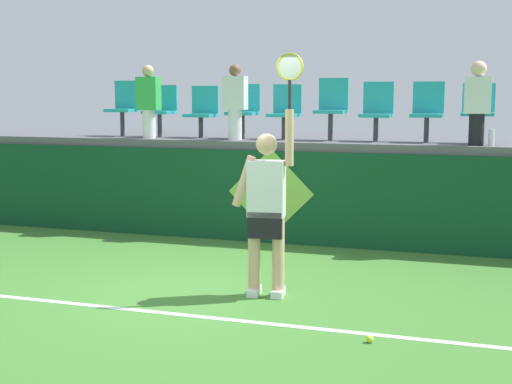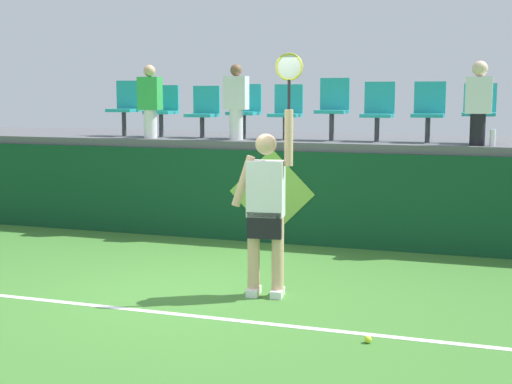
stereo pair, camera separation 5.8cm
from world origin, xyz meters
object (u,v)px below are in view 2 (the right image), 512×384
(water_bottle, at_px, (493,138))
(stadium_chair_7, at_px, (429,109))
(tennis_player, at_px, (266,206))
(stadium_chair_0, at_px, (126,105))
(stadium_chair_1, at_px, (163,108))
(spectator_2, at_px, (479,101))
(stadium_chair_4, at_px, (287,110))
(tennis_ball, at_px, (368,339))
(stadium_chair_3, at_px, (245,108))
(stadium_chair_5, at_px, (333,106))
(stadium_chair_2, at_px, (204,110))
(stadium_chair_6, at_px, (378,109))
(spectator_1, at_px, (150,100))
(spectator_0, at_px, (236,101))
(stadium_chair_8, at_px, (479,109))

(water_bottle, distance_m, stadium_chair_7, 1.07)
(tennis_player, height_order, stadium_chair_0, tennis_player)
(stadium_chair_1, height_order, spectator_2, spectator_2)
(water_bottle, distance_m, stadium_chair_4, 3.03)
(tennis_ball, height_order, stadium_chair_3, stadium_chair_3)
(tennis_player, relative_size, stadium_chair_5, 2.79)
(tennis_player, bearing_deg, stadium_chair_0, 135.70)
(stadium_chair_2, bearing_deg, stadium_chair_6, 0.05)
(stadium_chair_0, bearing_deg, stadium_chair_6, 0.02)
(stadium_chair_0, bearing_deg, tennis_player, -44.30)
(water_bottle, bearing_deg, stadium_chair_6, 162.48)
(stadium_chair_2, relative_size, spectator_2, 0.72)
(stadium_chair_0, xyz_separation_m, stadium_chair_2, (1.37, -0.00, -0.07))
(tennis_player, bearing_deg, stadium_chair_6, 79.96)
(stadium_chair_3, distance_m, stadium_chair_5, 1.37)
(stadium_chair_0, distance_m, stadium_chair_5, 3.42)
(stadium_chair_7, bearing_deg, stadium_chair_0, -179.99)
(tennis_player, distance_m, stadium_chair_5, 3.54)
(stadium_chair_2, distance_m, spectator_2, 4.14)
(stadium_chair_1, bearing_deg, stadium_chair_4, 0.11)
(spectator_2, bearing_deg, stadium_chair_1, 174.54)
(water_bottle, relative_size, spectator_1, 0.20)
(stadium_chair_7, relative_size, spectator_0, 0.77)
(stadium_chair_1, xyz_separation_m, spectator_0, (1.39, -0.40, 0.12))
(spectator_2, bearing_deg, tennis_player, -124.28)
(tennis_player, height_order, stadium_chair_5, tennis_player)
(spectator_2, bearing_deg, spectator_0, 178.97)
(stadium_chair_6, relative_size, stadium_chair_7, 1.00)
(stadium_chair_2, xyz_separation_m, spectator_1, (-0.70, -0.45, 0.15))
(stadium_chair_3, bearing_deg, tennis_ball, -58.97)
(stadium_chair_2, bearing_deg, tennis_ball, -53.03)
(stadium_chair_5, distance_m, stadium_chair_8, 2.06)
(stadium_chair_7, bearing_deg, stadium_chair_3, -179.93)
(stadium_chair_1, distance_m, spectator_1, 0.46)
(tennis_ball, bearing_deg, tennis_player, 138.86)
(stadium_chair_3, xyz_separation_m, spectator_1, (-1.39, -0.45, 0.12))
(stadium_chair_8, height_order, spectator_0, spectator_0)
(stadium_chair_8, bearing_deg, stadium_chair_7, 179.48)
(stadium_chair_4, height_order, stadium_chair_7, stadium_chair_7)
(stadium_chair_4, relative_size, spectator_2, 0.74)
(tennis_player, distance_m, stadium_chair_2, 4.10)
(tennis_player, height_order, stadium_chair_3, tennis_player)
(stadium_chair_0, relative_size, stadium_chair_1, 1.09)
(water_bottle, height_order, stadium_chair_7, stadium_chair_7)
(tennis_ball, height_order, stadium_chair_2, stadium_chair_2)
(stadium_chair_6, bearing_deg, stadium_chair_4, -179.90)
(stadium_chair_3, bearing_deg, stadium_chair_6, 0.13)
(stadium_chair_1, bearing_deg, stadium_chair_3, 0.07)
(stadium_chair_1, xyz_separation_m, stadium_chair_6, (3.42, 0.01, 0.01))
(stadium_chair_0, relative_size, stadium_chair_6, 1.04)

